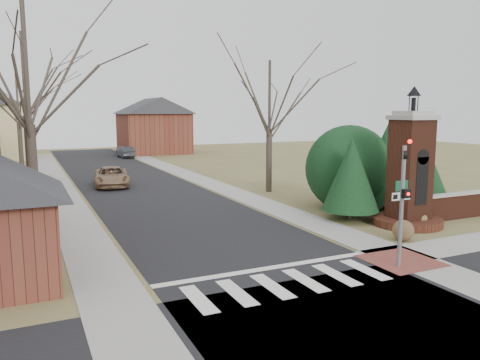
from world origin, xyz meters
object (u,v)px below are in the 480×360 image
traffic_signal_pole (403,193)px  brick_gate_monument (410,180)px  distant_car (125,152)px  pickup_truck (112,177)px  sign_post (401,201)px

traffic_signal_pole → brick_gate_monument: size_ratio=0.69×
traffic_signal_pole → brick_gate_monument: (4.70, 4.42, -0.42)m
traffic_signal_pole → distant_car: traffic_signal_pole is taller
brick_gate_monument → pickup_truck: 20.72m
pickup_truck → distant_car: (5.07, 20.66, -0.04)m
traffic_signal_pole → sign_post: 2.02m
pickup_truck → brick_gate_monument: bearing=-50.9°
traffic_signal_pole → distant_car: 42.83m
brick_gate_monument → traffic_signal_pole: bearing=-136.8°
distant_car → sign_post: bearing=89.6°
brick_gate_monument → distant_car: (-5.60, 38.36, -1.51)m
sign_post → pickup_truck: 21.98m
traffic_signal_pole → pickup_truck: 22.99m
sign_post → brick_gate_monument: 4.55m
traffic_signal_pole → pickup_truck: traffic_signal_pole is taller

